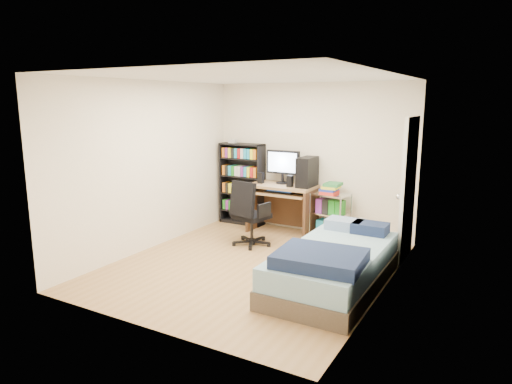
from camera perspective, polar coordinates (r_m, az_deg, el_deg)
The scene contains 7 objects.
room at distance 5.95m, azimuth -0.50°, elevation 2.10°, with size 3.58×4.08×2.58m.
media_shelf at distance 8.23m, azimuth -1.76°, elevation 1.16°, with size 0.82×0.27×1.52m.
computer_desk at distance 7.66m, azimuth 4.25°, elevation 0.34°, with size 1.10×0.64×1.39m.
office_chair at distance 7.05m, azimuth -0.77°, elevation -4.13°, with size 0.71×0.71×1.02m.
wire_cart at distance 7.39m, azimuth 9.31°, elevation -1.33°, with size 0.62×0.49×0.92m.
bed at distance 5.60m, azimuth 9.65°, elevation -9.02°, with size 1.08×2.16×0.62m.
door at distance 6.66m, azimuth 18.49°, elevation 0.32°, with size 0.12×0.80×2.00m.
Camera 1 is at (2.93, -5.09, 2.21)m, focal length 32.00 mm.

